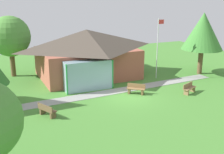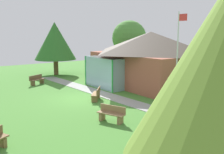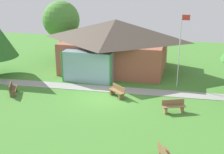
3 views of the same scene
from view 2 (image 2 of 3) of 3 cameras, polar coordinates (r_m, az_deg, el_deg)
ground_plane at (r=18.13m, az=-6.01°, el=-4.71°), size 44.00×44.00×0.00m
pavilion at (r=22.58m, az=8.23°, el=4.37°), size 10.06×8.58×4.66m
footpath at (r=18.96m, az=-1.72°, el=-3.97°), size 19.74×2.38×0.03m
flagpole at (r=16.02m, az=14.52°, el=4.70°), size 0.64×0.08×5.80m
bench_mid_right at (r=13.26m, az=-0.12°, el=-8.35°), size 1.55×0.99×0.84m
bench_rear_near_path at (r=17.43m, az=-3.52°, el=-3.91°), size 1.42×1.32×0.84m
bench_mid_left at (r=23.59m, az=-16.51°, el=-0.67°), size 1.05×1.54×0.84m
tree_behind_pavilion_left at (r=29.67m, az=3.88°, el=8.76°), size 3.95×3.95×5.98m
tree_west_hedge at (r=28.38m, az=-12.67°, el=7.88°), size 4.46×4.46×5.71m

